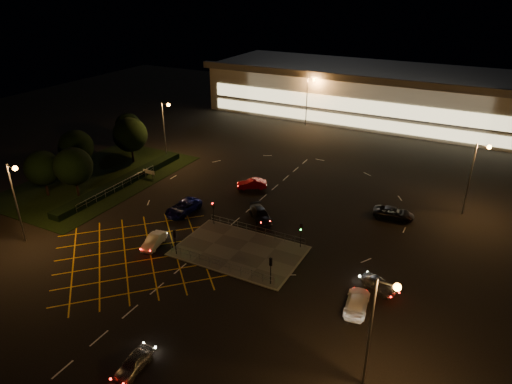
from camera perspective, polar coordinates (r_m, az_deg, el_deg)
The scene contains 27 objects.
ground at distance 55.76m, azimuth -2.90°, elevation -5.92°, with size 180.00×180.00×0.00m, color black.
pedestrian_island at distance 53.40m, azimuth -2.12°, elevation -7.37°, with size 14.00×9.00×0.12m, color #4C4944.
grass_verge at distance 76.13m, azimuth -19.02°, elevation 1.60°, with size 18.00×30.00×0.08m, color black.
hedge at distance 72.58m, azimuth -16.31°, elevation 1.22°, with size 2.00×26.00×1.00m, color black.
supermarket at distance 108.31m, azimuth 14.21°, elevation 12.00°, with size 72.00×26.50×10.50m.
streetlight_sw at distance 58.85m, azimuth -27.83°, elevation -0.07°, with size 1.78×0.56×10.03m.
streetlight_se at distance 35.17m, azimuth 14.99°, elevation -15.14°, with size 1.78×0.56×10.03m.
streetlight_nw at distance 79.27m, azimuth -11.25°, elevation 8.48°, with size 1.78×0.56×10.03m.
streetlight_ne at distance 64.81m, azimuth 25.75°, elevation 2.56°, with size 1.78×0.56×10.03m.
streetlight_far_left at distance 97.78m, azimuth 6.64°, elevation 11.96°, with size 1.78×0.56×10.03m.
signal_sw at distance 52.32m, azimuth -10.10°, elevation -5.57°, with size 0.28×0.30×3.15m.
signal_se at distance 46.85m, azimuth 1.85°, elevation -9.17°, with size 0.28×0.30×3.15m.
signal_nw at distance 57.95m, azimuth -5.37°, elevation -2.03°, with size 0.28×0.30×3.15m.
signal_ne at distance 53.06m, azimuth 5.65°, elevation -4.81°, with size 0.28×0.30×3.15m.
tree_a at distance 71.38m, azimuth -25.14°, elevation 2.71°, with size 5.04×5.04×6.86m.
tree_b at distance 77.38m, azimuth -21.58°, elevation 5.25°, with size 5.40×5.40×7.35m.
tree_c at distance 79.69m, azimuth -15.45°, elevation 6.92°, with size 5.76×5.76×7.84m.
tree_d at distance 88.07m, azimuth -15.70°, elevation 7.98°, with size 4.68×4.68×6.37m.
tree_e at distance 69.42m, azimuth -21.87°, elevation 2.99°, with size 5.40×5.40×7.35m.
car_near_silver at distance 40.55m, azimuth -15.02°, elevation -19.92°, with size 1.55×3.85×1.31m, color #B6BABE.
car_queue_white at distance 55.39m, azimuth -12.65°, elevation -5.98°, with size 1.44×4.14×1.36m, color #BCBCBC.
car_left_blue at distance 62.13m, azimuth -9.09°, elevation -1.91°, with size 2.61×5.66×1.57m, color #0E1255.
car_far_dkgrey at distance 59.76m, azimuth 0.56°, elevation -2.80°, with size 2.02×4.96×1.44m, color black.
car_right_silver at distance 48.76m, azimuth 15.09°, elevation -11.08°, with size 1.56×3.88×1.32m, color #9B9EA2.
car_circ_red at distance 68.45m, azimuth -0.52°, elevation 1.03°, with size 1.54×4.40×1.45m, color maroon.
car_east_grey at distance 62.72m, azimuth 16.82°, elevation -2.53°, with size 2.43×5.26×1.46m, color black.
car_approach_white at distance 45.84m, azimuth 12.52°, elevation -13.28°, with size 2.09×5.13×1.49m, color silver.
Camera 1 is at (24.62, -40.85, 28.89)m, focal length 32.00 mm.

